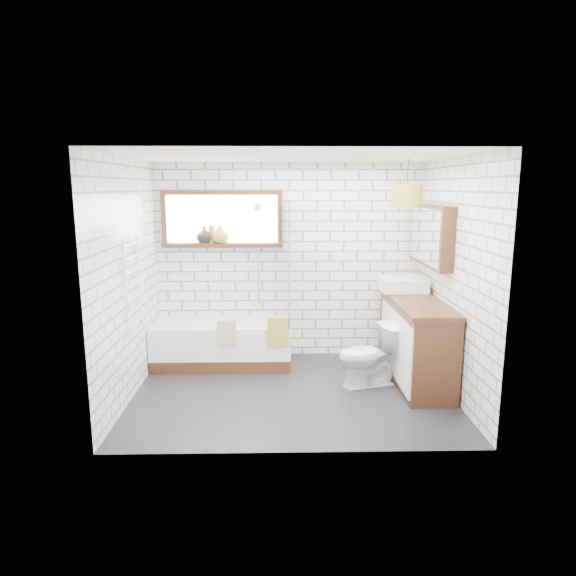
{
  "coord_description": "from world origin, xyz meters",
  "views": [
    {
      "loc": [
        -0.16,
        -5.27,
        2.21
      ],
      "look_at": [
        -0.04,
        0.25,
        1.11
      ],
      "focal_mm": 32.0,
      "sensor_mm": 36.0,
      "label": 1
    }
  ],
  "objects_px": {
    "vanity": "(415,339)",
    "pendant": "(407,196)",
    "basin": "(402,284)",
    "bathtub": "(223,343)",
    "toilet": "(369,355)"
  },
  "relations": [
    {
      "from": "basin",
      "to": "vanity",
      "type": "bearing_deg",
      "value": -82.77
    },
    {
      "from": "vanity",
      "to": "pendant",
      "type": "xyz_separation_m",
      "value": [
        -0.18,
        -0.03,
        1.62
      ]
    },
    {
      "from": "basin",
      "to": "bathtub",
      "type": "bearing_deg",
      "value": 177.58
    },
    {
      "from": "vanity",
      "to": "basin",
      "type": "distance_m",
      "value": 0.73
    },
    {
      "from": "vanity",
      "to": "bathtub",
      "type": "bearing_deg",
      "value": 166.02
    },
    {
      "from": "vanity",
      "to": "pendant",
      "type": "distance_m",
      "value": 1.63
    },
    {
      "from": "toilet",
      "to": "basin",
      "type": "bearing_deg",
      "value": 126.98
    },
    {
      "from": "bathtub",
      "to": "vanity",
      "type": "bearing_deg",
      "value": -13.98
    },
    {
      "from": "basin",
      "to": "toilet",
      "type": "relative_size",
      "value": 0.77
    },
    {
      "from": "bathtub",
      "to": "toilet",
      "type": "relative_size",
      "value": 2.42
    },
    {
      "from": "bathtub",
      "to": "basin",
      "type": "xyz_separation_m",
      "value": [
        2.22,
        -0.09,
        0.76
      ]
    },
    {
      "from": "toilet",
      "to": "pendant",
      "type": "relative_size",
      "value": 2.11
    },
    {
      "from": "bathtub",
      "to": "toilet",
      "type": "distance_m",
      "value": 1.86
    },
    {
      "from": "vanity",
      "to": "toilet",
      "type": "height_order",
      "value": "vanity"
    },
    {
      "from": "bathtub",
      "to": "pendant",
      "type": "height_order",
      "value": "pendant"
    }
  ]
}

